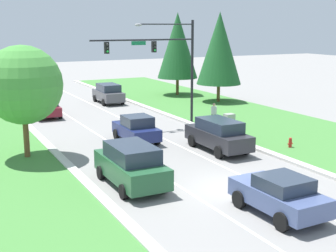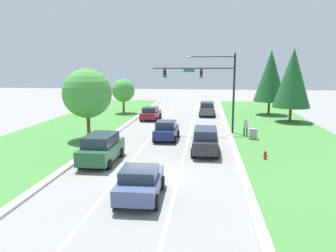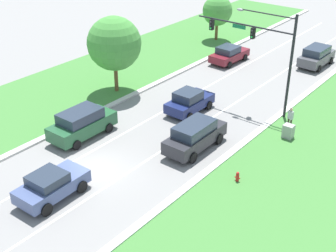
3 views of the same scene
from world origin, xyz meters
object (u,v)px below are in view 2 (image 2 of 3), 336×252
pedestrian (246,127)px  oak_near_left_tree (123,91)px  traffic_signal_mast (210,80)px  burgundy_sedan (151,113)px  forest_suv (101,148)px  slate_blue_sedan (140,182)px  navy_sedan (166,130)px  utility_cabinet (253,134)px  fire_hydrant (265,156)px  conifer_near_right_tree (270,76)px  oak_far_left_tree (87,93)px  charcoal_suv (205,140)px  graphite_suv (207,109)px  conifer_far_right_tree (293,78)px

pedestrian → oak_near_left_tree: bearing=-20.3°
traffic_signal_mast → burgundy_sedan: (-7.26, 7.64, -4.44)m
forest_suv → slate_blue_sedan: bearing=-56.5°
traffic_signal_mast → navy_sedan: (-3.89, -3.63, -4.38)m
utility_cabinet → fire_hydrant: utility_cabinet is taller
navy_sedan → conifer_near_right_tree: size_ratio=0.47×
oak_far_left_tree → charcoal_suv: bearing=-18.8°
traffic_signal_mast → graphite_suv: 12.70m
forest_suv → burgundy_sedan: bearing=89.4°
forest_suv → navy_sedan: bearing=65.2°
oak_near_left_tree → conifer_far_right_tree: 22.42m
traffic_signal_mast → oak_near_left_tree: (-12.04, 12.73, -1.98)m
burgundy_sedan → conifer_far_right_tree: conifer_far_right_tree is taller
traffic_signal_mast → burgundy_sedan: bearing=133.6°
burgundy_sedan → navy_sedan: navy_sedan is taller
slate_blue_sedan → oak_near_left_tree: oak_near_left_tree is taller
slate_blue_sedan → burgundy_sedan: size_ratio=0.95×
traffic_signal_mast → forest_suv: (-7.46, -11.37, -4.22)m
graphite_suv → charcoal_suv: 19.85m
fire_hydrant → conifer_far_right_tree: conifer_far_right_tree is taller
graphite_suv → oak_far_left_tree: oak_far_left_tree is taller
slate_blue_sedan → charcoal_suv: (3.20, 9.40, 0.16)m
burgundy_sedan → utility_cabinet: burgundy_sedan is taller
graphite_suv → utility_cabinet: 15.30m
conifer_far_right_tree → oak_far_left_tree: 23.81m
traffic_signal_mast → oak_near_left_tree: bearing=133.4°
utility_cabinet → fire_hydrant: 6.73m
graphite_suv → forest_suv: 24.43m
burgundy_sedan → forest_suv: forest_suv is taller
traffic_signal_mast → conifer_near_right_tree: bearing=58.5°
charcoal_suv → graphite_suv: bearing=89.8°
navy_sedan → slate_blue_sedan: bearing=-87.5°
utility_cabinet → oak_near_left_tree: oak_near_left_tree is taller
traffic_signal_mast → slate_blue_sedan: traffic_signal_mast is taller
navy_sedan → forest_suv: (-3.57, -7.74, 0.16)m
navy_sedan → forest_suv: forest_suv is taller
fire_hydrant → oak_near_left_tree: (-15.95, 22.22, 2.93)m
navy_sedan → oak_far_left_tree: size_ratio=0.65×
slate_blue_sedan → utility_cabinet: slate_blue_sedan is taller
fire_hydrant → conifer_near_right_tree: 23.84m
navy_sedan → forest_suv: bearing=-113.7°
conifer_near_right_tree → navy_sedan: bearing=-125.4°
oak_near_left_tree → utility_cabinet: bearing=-44.1°
fire_hydrant → conifer_far_right_tree: bearing=71.3°
graphite_suv → burgundy_sedan: graphite_suv is taller
slate_blue_sedan → fire_hydrant: size_ratio=6.05×
slate_blue_sedan → forest_suv: forest_suv is taller
forest_suv → oak_near_left_tree: oak_near_left_tree is taller
pedestrian → burgundy_sedan: bearing=-18.2°
fire_hydrant → conifer_near_right_tree: conifer_near_right_tree is taller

